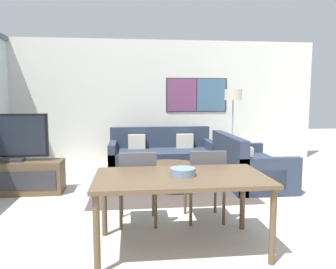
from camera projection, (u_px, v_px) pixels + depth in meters
wall_back at (157, 101)px, 7.60m from camera, size 7.52×0.09×2.80m
area_rug at (169, 187)px, 5.49m from camera, size 2.53×2.01×0.01m
tv_console at (13, 178)px, 5.12m from camera, size 1.54×0.45×0.51m
television at (10, 138)px, 5.05m from camera, size 1.13×0.20×0.74m
sofa_main at (162, 156)px, 6.84m from camera, size 2.14×0.99×0.86m
sofa_side at (246, 168)px, 5.71m from camera, size 0.99×1.64×0.86m
coffee_table at (169, 171)px, 5.46m from camera, size 1.09×1.09×0.38m
dining_table at (181, 183)px, 3.22m from camera, size 1.68×0.93×0.75m
dining_chair_left at (138, 183)px, 3.85m from camera, size 0.46×0.46×0.89m
dining_chair_centre at (205, 180)px, 3.96m from camera, size 0.46×0.46×0.89m
fruit_bowl at (183, 171)px, 3.21m from camera, size 0.25×0.25×0.08m
floor_lamp at (233, 101)px, 6.78m from camera, size 0.36×0.36×1.66m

